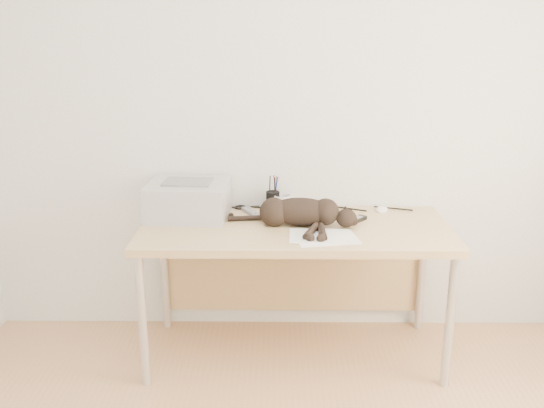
{
  "coord_description": "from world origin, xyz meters",
  "views": [
    {
      "loc": [
        -0.09,
        -1.57,
        1.76
      ],
      "look_at": [
        -0.12,
        1.34,
        0.87
      ],
      "focal_mm": 40.0,
      "sensor_mm": 36.0,
      "label": 1
    }
  ],
  "objects_px": {
    "desk": "(294,244)",
    "printer": "(188,199)",
    "cat": "(298,213)",
    "pen_cup": "(273,200)",
    "mouse": "(382,208)",
    "mug": "(282,203)"
  },
  "relations": [
    {
      "from": "cat",
      "to": "mouse",
      "type": "height_order",
      "value": "cat"
    },
    {
      "from": "printer",
      "to": "cat",
      "type": "relative_size",
      "value": 0.66
    },
    {
      "from": "mug",
      "to": "mouse",
      "type": "height_order",
      "value": "mug"
    },
    {
      "from": "printer",
      "to": "pen_cup",
      "type": "relative_size",
      "value": 2.29
    },
    {
      "from": "pen_cup",
      "to": "printer",
      "type": "bearing_deg",
      "value": -163.75
    },
    {
      "from": "desk",
      "to": "printer",
      "type": "distance_m",
      "value": 0.62
    },
    {
      "from": "mouse",
      "to": "desk",
      "type": "bearing_deg",
      "value": -141.82
    },
    {
      "from": "desk",
      "to": "mug",
      "type": "relative_size",
      "value": 16.38
    },
    {
      "from": "desk",
      "to": "cat",
      "type": "relative_size",
      "value": 2.37
    },
    {
      "from": "mug",
      "to": "printer",
      "type": "bearing_deg",
      "value": -167.5
    },
    {
      "from": "printer",
      "to": "pen_cup",
      "type": "bearing_deg",
      "value": 16.25
    },
    {
      "from": "desk",
      "to": "printer",
      "type": "relative_size",
      "value": 3.61
    },
    {
      "from": "desk",
      "to": "pen_cup",
      "type": "xyz_separation_m",
      "value": [
        -0.12,
        0.2,
        0.19
      ]
    },
    {
      "from": "printer",
      "to": "mouse",
      "type": "xyz_separation_m",
      "value": [
        1.06,
        0.12,
        -0.08
      ]
    },
    {
      "from": "desk",
      "to": "printer",
      "type": "bearing_deg",
      "value": 172.83
    },
    {
      "from": "desk",
      "to": "printer",
      "type": "xyz_separation_m",
      "value": [
        -0.57,
        0.07,
        0.23
      ]
    },
    {
      "from": "printer",
      "to": "mouse",
      "type": "bearing_deg",
      "value": 6.2
    },
    {
      "from": "pen_cup",
      "to": "mouse",
      "type": "height_order",
      "value": "pen_cup"
    },
    {
      "from": "mug",
      "to": "pen_cup",
      "type": "distance_m",
      "value": 0.06
    },
    {
      "from": "cat",
      "to": "pen_cup",
      "type": "bearing_deg",
      "value": 121.88
    },
    {
      "from": "pen_cup",
      "to": "cat",
      "type": "bearing_deg",
      "value": -64.97
    },
    {
      "from": "mouse",
      "to": "mug",
      "type": "bearing_deg",
      "value": -162.28
    }
  ]
}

